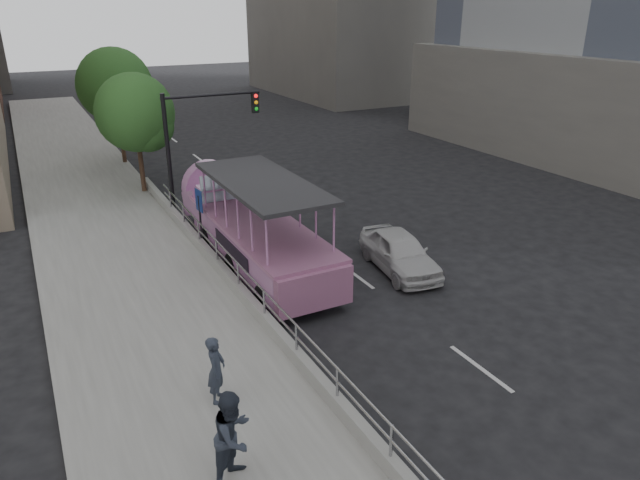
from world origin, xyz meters
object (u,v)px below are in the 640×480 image
Objects in this scene: pedestrian_near at (216,370)px; pedestrian_mid at (234,436)px; street_tree_near at (138,116)px; parking_sign at (200,214)px; street_tree_far at (117,88)px; car at (400,252)px; duck_boat at (250,227)px; traffic_signal at (195,133)px.

pedestrian_mid reaches higher than pedestrian_near.
street_tree_near is at bearing 24.02° from pedestrian_near.
parking_sign is (2.71, 10.89, 0.34)m from pedestrian_mid.
parking_sign is at bearing 16.00° from pedestrian_near.
pedestrian_mid is at bearing -96.03° from street_tree_far.
car is 2.48× the size of pedestrian_near.
duck_boat is 10.55m from pedestrian_mid.
pedestrian_near is at bearing -96.89° from street_tree_near.
street_tree_near is at bearing 100.71° from duck_boat.
parking_sign is at bearing -106.40° from traffic_signal.
street_tree_far is (2.18, 22.42, 3.21)m from pedestrian_near.
pedestrian_near is 0.85× the size of pedestrian_mid.
street_tree_near is at bearing 92.23° from parking_sign.
parking_sign reaches higher than pedestrian_mid.
duck_boat is at bearing -79.29° from street_tree_near.
pedestrian_near is 13.69m from traffic_signal.
street_tree_near is (-1.60, 3.43, 0.32)m from traffic_signal.
parking_sign is (2.29, 8.60, 0.48)m from pedestrian_near.
pedestrian_near is at bearing -95.56° from street_tree_far.
parking_sign reaches higher than pedestrian_near.
duck_boat is 6.02m from traffic_signal.
pedestrian_mid is at bearing -133.02° from car.
parking_sign is 4.97m from traffic_signal.
parking_sign is 8.14m from street_tree_near.
traffic_signal is (-0.10, 5.57, 2.29)m from duck_boat.
street_tree_far is (-5.62, 18.24, 3.63)m from car.
duck_boat reaches higher than parking_sign.
parking_sign is at bearing -87.77° from street_tree_near.
street_tree_far is at bearing 88.09° from street_tree_near.
pedestrian_near is (-3.68, -7.43, -0.11)m from duck_boat.
street_tree_near is 6.02m from street_tree_far.
parking_sign is (-5.52, 4.42, 0.90)m from car.
duck_boat is 1.71× the size of street_tree_near.
street_tree_near is (-1.70, 8.99, 2.61)m from duck_boat.
pedestrian_near is at bearing -143.02° from car.
duck_boat reaches higher than pedestrian_mid.
street_tree_near reaches higher than pedestrian_near.
street_tree_far is (0.20, 6.00, 0.49)m from street_tree_near.
pedestrian_near is 8.91m from parking_sign.
car is 0.61× the size of street_tree_far.
pedestrian_near is 0.25× the size of street_tree_far.
pedestrian_near is 2.33m from pedestrian_mid.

